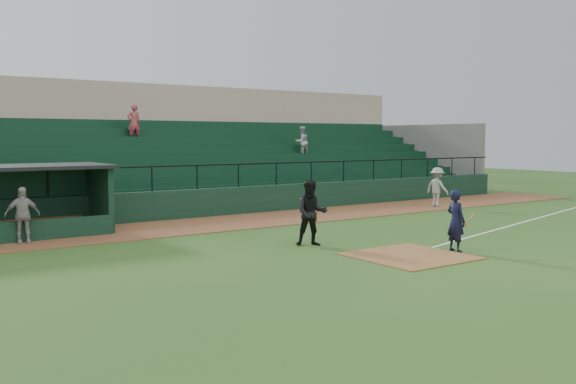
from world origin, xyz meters
TOP-DOWN VIEW (x-y plane):
  - ground at (0.00, 0.00)m, footprint 90.00×90.00m
  - warning_track at (0.00, 8.00)m, footprint 40.00×4.00m
  - home_plate_dirt at (0.00, -1.00)m, footprint 3.00×3.00m
  - foul_line at (8.00, 1.20)m, footprint 17.49×4.44m
  - stadium_structure at (-0.00, 16.46)m, footprint 38.00×13.08m
  - batter_at_plate at (1.64, -1.24)m, footprint 1.05×0.73m
  - umpire at (-1.21, 2.00)m, footprint 1.25×1.17m
  - runner at (10.26, 7.08)m, footprint 0.78×1.26m
  - dugout_player_a at (-8.47, 7.55)m, footprint 1.09×0.57m

SIDE VIEW (x-z plane):
  - ground at x=0.00m, z-range 0.00..0.00m
  - foul_line at x=8.00m, z-range 0.00..0.01m
  - warning_track at x=0.00m, z-range 0.00..0.03m
  - home_plate_dirt at x=0.00m, z-range 0.00..0.03m
  - batter_at_plate at x=1.64m, z-range 0.00..1.83m
  - dugout_player_a at x=-8.47m, z-range 0.03..1.81m
  - runner at x=10.26m, z-range 0.03..1.92m
  - umpire at x=-1.21m, z-range 0.00..2.05m
  - stadium_structure at x=0.00m, z-range -0.90..5.50m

